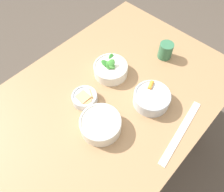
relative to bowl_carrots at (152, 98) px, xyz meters
The scene contains 8 objects.
ground_plane 0.78m from the bowl_carrots, 50.49° to the right, with size 10.00×10.00×0.00m, color #4C4238.
dining_table 0.25m from the bowl_carrots, 50.49° to the right, with size 1.24×0.82×0.72m.
bowl_carrots is the anchor object (origin of this frame).
bowl_greens 0.24m from the bowl_carrots, 89.85° to the right, with size 0.16×0.16×0.09m.
bowl_beans_hotdog 0.25m from the bowl_carrots, 17.02° to the right, with size 0.17×0.17×0.06m.
bowl_cookies 0.29m from the bowl_carrots, 48.61° to the right, with size 0.11×0.11×0.04m.
ruler 0.18m from the bowl_carrots, 80.34° to the left, with size 0.33×0.07×0.00m.
cup 0.29m from the bowl_carrots, 155.96° to the right, with size 0.07×0.07×0.08m.
Camera 1 is at (0.35, 0.38, 1.54)m, focal length 35.00 mm.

